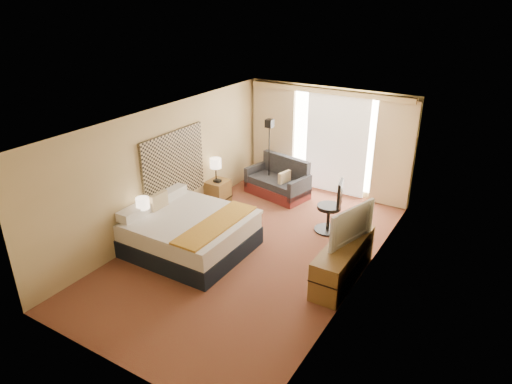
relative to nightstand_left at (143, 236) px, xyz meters
The scene contains 21 objects.
floor 2.16m from the nightstand_left, 29.31° to the left, with size 4.20×7.00×0.02m, color maroon.
ceiling 3.16m from the nightstand_left, 29.31° to the left, with size 4.20×7.00×0.02m, color white.
wall_back 5.02m from the nightstand_left, 67.66° to the left, with size 4.20×0.02×2.60m, color #D6BA82.
wall_front 3.25m from the nightstand_left, 52.65° to the right, with size 4.20×0.02×2.60m, color #D6BA82.
wall_left 1.49m from the nightstand_left, 102.36° to the left, with size 0.02×7.00×2.60m, color #D6BA82.
wall_right 4.23m from the nightstand_left, 14.81° to the left, with size 0.02×7.00×2.60m, color #D6BA82.
headboard 1.62m from the nightstand_left, 98.64° to the left, with size 0.06×1.85×1.50m, color black.
nightstand_left is the anchor object (origin of this frame).
nightstand_right 2.50m from the nightstand_left, 90.00° to the left, with size 0.45×0.52×0.55m, color olive.
media_dresser 3.85m from the nightstand_left, 15.84° to the left, with size 0.50×1.80×0.70m, color olive.
window 5.10m from the nightstand_left, 64.87° to the left, with size 2.30×0.02×2.30m, color white.
curtains 4.95m from the nightstand_left, 67.18° to the left, with size 4.12×0.19×2.56m.
bed 0.92m from the nightstand_left, 28.34° to the left, with size 2.14×1.95×1.04m.
loveseat 3.77m from the nightstand_left, 74.18° to the left, with size 1.64×1.11×0.94m.
floor_lamp 3.89m from the nightstand_left, 78.92° to the left, with size 0.24×0.24×1.86m.
desk_chair 3.84m from the nightstand_left, 41.92° to the left, with size 0.56×0.56×1.15m.
lamp_left 0.69m from the nightstand_left, 65.50° to the left, with size 0.25×0.25×0.53m.
lamp_right 2.58m from the nightstand_left, 90.59° to the left, with size 0.27×0.27×0.56m.
tissue_box 0.34m from the nightstand_left, 80.71° to the right, with size 0.11×0.11×0.10m, color #8AB6D6.
telephone 2.46m from the nightstand_left, 89.11° to the left, with size 0.16×0.12×0.06m, color black.
television 3.92m from the nightstand_left, 18.26° to the left, with size 1.13×0.15×0.65m, color black.
Camera 1 is at (4.02, -6.55, 4.66)m, focal length 32.00 mm.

